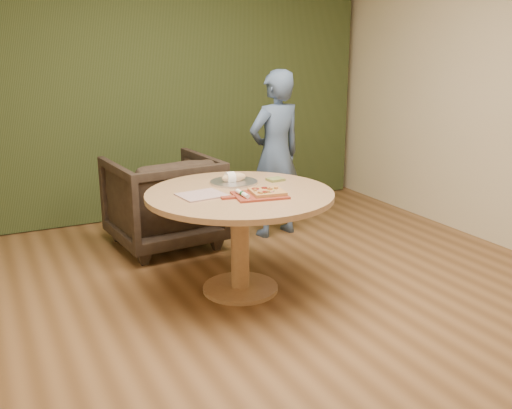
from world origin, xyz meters
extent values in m
cube|color=brown|center=(0.00, 0.00, -0.01)|extent=(5.00, 6.00, 0.02)
cube|color=beige|center=(0.00, 3.01, 1.40)|extent=(5.00, 0.02, 2.80)
cube|color=#283518|center=(0.00, 2.90, 1.40)|extent=(4.80, 0.14, 2.78)
cylinder|color=tan|center=(0.00, 0.72, 0.01)|extent=(0.55, 0.55, 0.03)
cylinder|color=tan|center=(0.00, 0.72, 0.35)|extent=(0.13, 0.13, 0.68)
cylinder|color=tan|center=(0.00, 0.72, 0.73)|extent=(1.33, 1.33, 0.04)
cube|color=#963826|center=(0.07, 0.55, 0.76)|extent=(0.39, 0.33, 0.01)
cube|color=#963826|center=(-0.14, 0.58, 0.76)|extent=(0.11, 0.07, 0.01)
cube|color=tan|center=(0.13, 0.54, 0.78)|extent=(0.25, 0.25, 0.02)
cylinder|color=maroon|center=(0.07, 0.61, 0.79)|extent=(0.05, 0.05, 0.00)
cylinder|color=maroon|center=(0.09, 0.50, 0.79)|extent=(0.05, 0.05, 0.00)
cylinder|color=maroon|center=(0.14, 0.60, 0.79)|extent=(0.05, 0.05, 0.00)
cube|color=tan|center=(0.15, 0.56, 0.79)|extent=(0.02, 0.02, 0.01)
cube|color=tan|center=(0.05, 0.47, 0.79)|extent=(0.02, 0.02, 0.01)
cube|color=tan|center=(0.16, 0.55, 0.79)|extent=(0.02, 0.02, 0.01)
cube|color=tan|center=(0.04, 0.49, 0.79)|extent=(0.02, 0.02, 0.01)
cube|color=tan|center=(0.20, 0.55, 0.79)|extent=(0.03, 0.03, 0.01)
cube|color=tan|center=(0.16, 0.54, 0.79)|extent=(0.02, 0.02, 0.01)
cube|color=tan|center=(0.11, 0.49, 0.79)|extent=(0.03, 0.03, 0.01)
cube|color=tan|center=(0.05, 0.56, 0.79)|extent=(0.02, 0.02, 0.01)
cube|color=#2E791F|center=(0.21, 0.58, 0.79)|extent=(0.01, 0.01, 0.00)
cube|color=#2E791F|center=(0.09, 0.63, 0.79)|extent=(0.01, 0.01, 0.00)
cube|color=#2E791F|center=(0.07, 0.47, 0.79)|extent=(0.01, 0.01, 0.00)
cube|color=#2E791F|center=(0.12, 0.48, 0.79)|extent=(0.01, 0.01, 0.00)
cube|color=#2E791F|center=(0.15, 0.56, 0.79)|extent=(0.01, 0.01, 0.00)
cube|color=#2E791F|center=(0.09, 0.63, 0.79)|extent=(0.01, 0.01, 0.00)
cube|color=#2E791F|center=(0.16, 0.50, 0.79)|extent=(0.01, 0.01, 0.00)
cube|color=#2E791F|center=(0.17, 0.55, 0.79)|extent=(0.01, 0.01, 0.00)
cube|color=#2E791F|center=(0.08, 0.48, 0.79)|extent=(0.01, 0.01, 0.00)
cube|color=#974175|center=(0.17, 0.60, 0.79)|extent=(0.03, 0.01, 0.00)
cube|color=#974175|center=(0.13, 0.48, 0.79)|extent=(0.03, 0.01, 0.00)
cube|color=#974175|center=(0.15, 0.62, 0.79)|extent=(0.01, 0.03, 0.00)
cube|color=#974175|center=(0.12, 0.60, 0.79)|extent=(0.01, 0.03, 0.00)
cube|color=#974175|center=(0.07, 0.58, 0.79)|extent=(0.02, 0.03, 0.00)
cube|color=#974175|center=(0.06, 0.53, 0.79)|extent=(0.02, 0.03, 0.00)
cylinder|color=white|center=(-0.05, 0.56, 0.78)|extent=(0.03, 0.17, 0.03)
cylinder|color=#194C26|center=(-0.05, 0.56, 0.78)|extent=(0.03, 0.03, 0.03)
cube|color=silver|center=(-0.05, 0.65, 0.78)|extent=(0.02, 0.04, 0.00)
cube|color=silver|center=(-0.28, 0.74, 0.76)|extent=(0.33, 0.28, 0.01)
cylinder|color=silver|center=(0.07, 0.97, 0.75)|extent=(0.35, 0.35, 0.01)
cylinder|color=silver|center=(0.07, 0.97, 0.76)|extent=(0.36, 0.36, 0.02)
ellipsoid|color=#DFBD88|center=(0.07, 0.97, 0.79)|extent=(0.19, 0.08, 0.07)
cylinder|color=white|center=(0.04, 0.97, 0.79)|extent=(0.06, 0.09, 0.09)
cube|color=#58652D|center=(0.39, 0.90, 0.76)|extent=(0.13, 0.11, 0.02)
imported|color=black|center=(-0.19, 1.91, 0.45)|extent=(0.94, 0.89, 0.90)
imported|color=#42597D|center=(0.84, 1.73, 0.77)|extent=(0.61, 0.45, 1.54)
camera|label=1|loc=(-1.64, -2.80, 1.76)|focal=40.00mm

